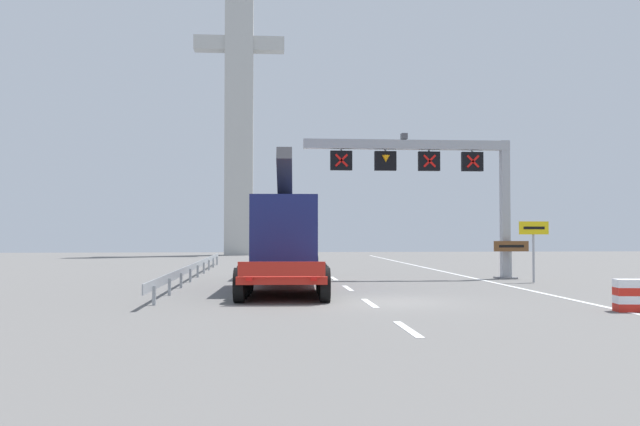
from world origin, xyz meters
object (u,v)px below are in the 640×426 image
(overhead_lane_gantry, at_px, (434,168))
(tourist_info_sign_brown, at_px, (511,250))
(bridge_pylon_distant, at_px, (239,81))
(crash_barrier_striped, at_px, (634,295))
(heavy_haul_truck_red, at_px, (286,238))
(exit_sign_yellow, at_px, (534,237))

(overhead_lane_gantry, height_order, tourist_info_sign_brown, overhead_lane_gantry)
(overhead_lane_gantry, bearing_deg, bridge_pylon_distant, 106.79)
(overhead_lane_gantry, xyz_separation_m, crash_barrier_striped, (2.21, -13.51, -4.87))
(heavy_haul_truck_red, height_order, tourist_info_sign_brown, heavy_haul_truck_red)
(overhead_lane_gantry, xyz_separation_m, tourist_info_sign_brown, (3.58, -0.44, -3.92))
(heavy_haul_truck_red, bearing_deg, overhead_lane_gantry, 22.23)
(bridge_pylon_distant, bearing_deg, heavy_haul_truck_red, -84.63)
(heavy_haul_truck_red, xyz_separation_m, bridge_pylon_distant, (-3.64, 38.76, 15.46))
(heavy_haul_truck_red, xyz_separation_m, tourist_info_sign_brown, (10.75, 2.49, -0.60))
(overhead_lane_gantry, distance_m, tourist_info_sign_brown, 5.33)
(exit_sign_yellow, relative_size, bridge_pylon_distant, 0.08)
(exit_sign_yellow, height_order, bridge_pylon_distant, bridge_pylon_distant)
(bridge_pylon_distant, bearing_deg, overhead_lane_gantry, -73.21)
(crash_barrier_striped, bearing_deg, exit_sign_yellow, 81.68)
(exit_sign_yellow, distance_m, bridge_pylon_distant, 43.92)
(exit_sign_yellow, height_order, crash_barrier_striped, exit_sign_yellow)
(overhead_lane_gantry, relative_size, crash_barrier_striped, 9.66)
(exit_sign_yellow, bearing_deg, overhead_lane_gantry, 145.70)
(crash_barrier_striped, distance_m, bridge_pylon_distant, 53.79)
(heavy_haul_truck_red, xyz_separation_m, crash_barrier_striped, (9.38, -10.58, -1.54))
(heavy_haul_truck_red, xyz_separation_m, exit_sign_yellow, (10.98, 0.33, 0.04))
(exit_sign_yellow, bearing_deg, bridge_pylon_distant, 110.83)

